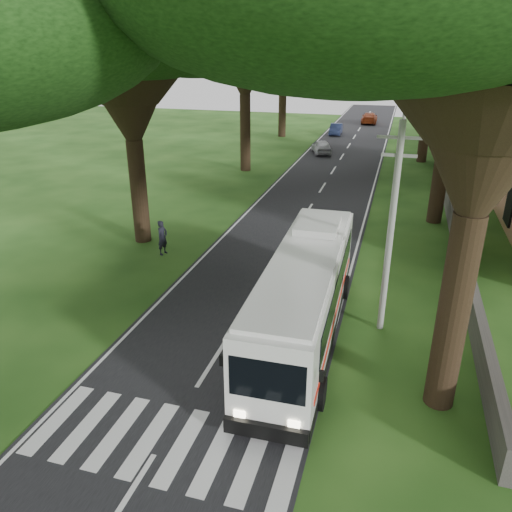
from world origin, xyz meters
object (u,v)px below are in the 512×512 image
object	(u,v)px
pole_far	(405,106)
distant_car_a	(321,147)
pedestrian	(162,238)
distant_car_c	(369,118)
pole_mid	(402,137)
distant_car_b	(336,129)
coach_bus	(304,294)
pole_near	(391,228)

from	to	relation	value
pole_far	distant_car_a	xyz separation A→B (m)	(-7.73, -7.00, -3.46)
pedestrian	distant_car_c	bearing A→B (deg)	5.67
pole_mid	distant_car_b	distance (m)	26.48
coach_bus	distant_car_b	bearing A→B (deg)	95.12
pole_near	distant_car_c	distance (m)	56.03
pole_mid	pedestrian	distance (m)	19.59
distant_car_b	pedestrian	distance (m)	40.70
distant_car_b	pedestrian	bearing A→B (deg)	-97.22
pole_near	pole_far	distance (m)	40.00
pole_near	pole_mid	bearing A→B (deg)	90.00
distant_car_c	pedestrian	bearing A→B (deg)	81.05
pole_far	distant_car_c	bearing A→B (deg)	106.64
pole_far	pedestrian	size ratio (longest dim) A/B	4.32
pole_near	distant_car_a	distance (m)	34.07
distant_car_a	distant_car_b	bearing A→B (deg)	-107.53
pole_mid	distant_car_b	bearing A→B (deg)	107.53
pole_mid	distant_car_c	distance (m)	36.19
coach_bus	distant_car_b	xyz separation A→B (m)	(-5.11, 46.49, -1.15)
coach_bus	pole_mid	bearing A→B (deg)	81.41
distant_car_a	pole_mid	bearing A→B (deg)	102.37
coach_bus	distant_car_c	distance (m)	57.23
distant_car_c	pole_far	bearing A→B (deg)	105.26
pole_mid	distant_car_b	world-z (taller)	pole_mid
pole_mid	coach_bus	xyz separation A→B (m)	(-2.80, -21.46, -2.36)
pole_near	distant_car_c	world-z (taller)	pole_near
coach_bus	distant_car_c	bearing A→B (deg)	90.75
distant_car_b	pedestrian	size ratio (longest dim) A/B	2.10
pole_mid	pole_far	xyz separation A→B (m)	(0.00, 20.00, 0.00)
pedestrian	pole_mid	bearing A→B (deg)	-23.33
coach_bus	distant_car_a	bearing A→B (deg)	96.99
pole_mid	coach_bus	bearing A→B (deg)	-97.44
pole_far	distant_car_a	size ratio (longest dim) A/B	1.98
pole_near	pedestrian	size ratio (longest dim) A/B	4.32
pole_mid	distant_car_b	size ratio (longest dim) A/B	2.06
pole_mid	pole_near	bearing A→B (deg)	-90.00
distant_car_c	pole_mid	bearing A→B (deg)	96.11
coach_bus	distant_car_c	size ratio (longest dim) A/B	2.27
distant_car_b	pedestrian	world-z (taller)	pedestrian
coach_bus	distant_car_b	distance (m)	46.78
coach_bus	pedestrian	xyz separation A→B (m)	(-8.70, 5.95, -0.90)
distant_car_b	pole_far	bearing A→B (deg)	-34.61
pole_far	pole_mid	bearing A→B (deg)	-90.00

